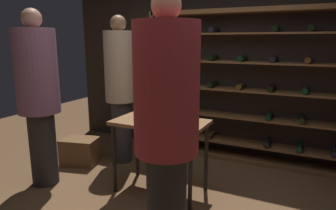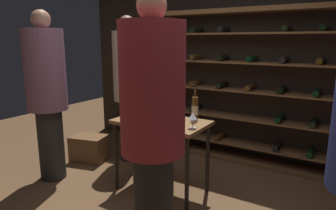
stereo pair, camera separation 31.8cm
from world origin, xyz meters
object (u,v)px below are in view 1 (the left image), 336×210
wine_rack (240,87)px  wine_bottle_gold_foil (159,107)px  person_guest_blue_shirt (166,121)px  wine_glass_stemmed_center (194,116)px  person_guest_khaki (38,91)px  wine_bottle_green_slim (143,110)px  person_host_in_suit (120,83)px  wine_bottle_red_label (193,107)px  wine_crate (80,151)px  tasting_table (160,130)px

wine_rack → wine_bottle_gold_foil: bearing=-116.8°
person_guest_blue_shirt → wine_glass_stemmed_center: bearing=-86.2°
wine_rack → person_guest_khaki: bearing=-137.0°
wine_bottle_green_slim → wine_glass_stemmed_center: 0.57m
person_guest_blue_shirt → person_host_in_suit: bearing=-49.5°
wine_bottle_red_label → wine_bottle_green_slim: 0.56m
person_host_in_suit → person_guest_blue_shirt: 2.08m
wine_crate → wine_rack: bearing=30.5°
person_guest_khaki → wine_bottle_gold_foil: person_guest_khaki is taller
person_guest_khaki → wine_bottle_gold_foil: size_ratio=5.83×
tasting_table → wine_bottle_gold_foil: size_ratio=2.90×
person_guest_khaki → wine_bottle_red_label: (1.66, 0.64, -0.15)m
wine_rack → wine_bottle_red_label: bearing=-102.5°
wine_bottle_red_label → wine_glass_stemmed_center: size_ratio=2.50×
person_guest_blue_shirt → wine_glass_stemmed_center: person_guest_blue_shirt is taller
wine_rack → person_guest_khaki: size_ratio=1.33×
wine_bottle_green_slim → wine_glass_stemmed_center: wine_bottle_green_slim is taller
wine_bottle_green_slim → wine_crate: bearing=164.9°
person_host_in_suit → wine_bottle_gold_foil: person_host_in_suit is taller
wine_bottle_gold_foil → wine_glass_stemmed_center: wine_bottle_gold_foil is taller
wine_crate → wine_bottle_green_slim: 1.50m
wine_crate → wine_glass_stemmed_center: (1.81, -0.30, 0.77)m
person_host_in_suit → wine_glass_stemmed_center: 1.49m
person_host_in_suit → wine_bottle_red_label: person_host_in_suit is taller
wine_crate → wine_bottle_red_label: size_ratio=1.20×
wine_crate → wine_bottle_gold_foil: wine_bottle_gold_foil is taller
tasting_table → wine_crate: bearing=171.3°
wine_bottle_red_label → person_guest_khaki: bearing=-158.9°
tasting_table → person_host_in_suit: size_ratio=0.50×
person_host_in_suit → person_guest_khaki: size_ratio=0.99×
wine_bottle_gold_foil → tasting_table: bearing=-55.7°
person_host_in_suit → wine_rack: bearing=167.2°
person_guest_blue_shirt → wine_bottle_red_label: person_guest_blue_shirt is taller
person_host_in_suit → person_guest_blue_shirt: (1.44, -1.50, -0.00)m
wine_crate → wine_bottle_green_slim: size_ratio=1.28×
wine_bottle_gold_foil → wine_glass_stemmed_center: 0.53m
person_host_in_suit → wine_bottle_gold_foil: bearing=110.3°
person_guest_blue_shirt → wine_glass_stemmed_center: (-0.11, 0.85, -0.17)m
wine_rack → wine_crate: (-1.94, -1.14, -0.87)m
wine_rack → wine_bottle_gold_foil: 1.40m
wine_bottle_red_label → wine_bottle_gold_foil: (-0.38, -0.10, -0.02)m
person_host_in_suit → wine_bottle_green_slim: 1.03m
wine_crate → wine_glass_stemmed_center: wine_glass_stemmed_center is taller
person_guest_khaki → wine_bottle_gold_foil: (1.28, 0.53, -0.17)m
person_host_in_suit → wine_bottle_gold_foil: size_ratio=5.77×
tasting_table → wine_bottle_gold_foil: bearing=124.3°
wine_glass_stemmed_center → person_guest_blue_shirt: bearing=-82.8°
tasting_table → person_guest_khaki: size_ratio=0.50×
tasting_table → wine_bottle_red_label: size_ratio=2.54×
person_guest_blue_shirt → wine_bottle_gold_foil: (-0.61, 1.04, -0.17)m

